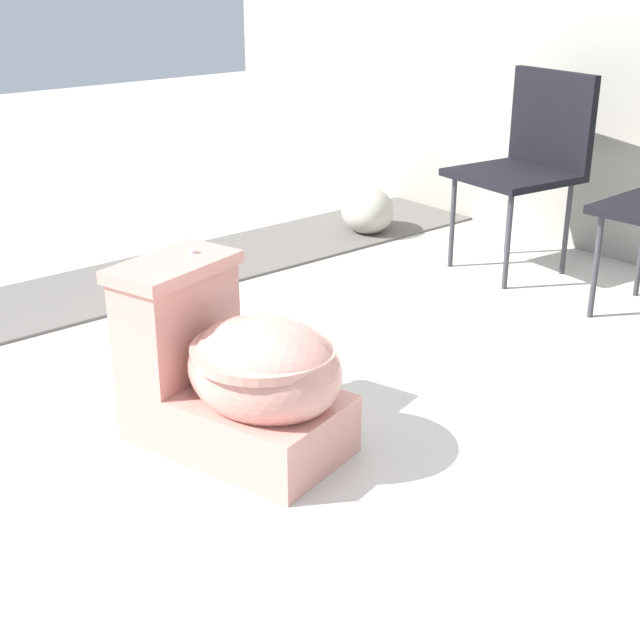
# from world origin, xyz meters

# --- Properties ---
(ground_plane) EXTENTS (14.00, 14.00, 0.00)m
(ground_plane) POSITION_xyz_m (0.00, 0.00, 0.00)
(ground_plane) COLOR beige
(gravel_strip) EXTENTS (0.56, 8.00, 0.01)m
(gravel_strip) POSITION_xyz_m (-1.29, 0.50, 0.01)
(gravel_strip) COLOR #605B56
(gravel_strip) RESTS_ON ground
(toilet) EXTENTS (0.70, 0.52, 0.52)m
(toilet) POSITION_xyz_m (0.09, 0.10, 0.22)
(toilet) COLOR tan
(toilet) RESTS_ON ground
(folding_chair_left) EXTENTS (0.49, 0.49, 0.83)m
(folding_chair_left) POSITION_xyz_m (-0.38, 1.96, 0.51)
(folding_chair_left) COLOR black
(folding_chair_left) RESTS_ON ground
(boulder_near) EXTENTS (0.40, 0.39, 0.23)m
(boulder_near) POSITION_xyz_m (-1.20, 1.78, 0.11)
(boulder_near) COLOR #ADA899
(boulder_near) RESTS_ON ground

